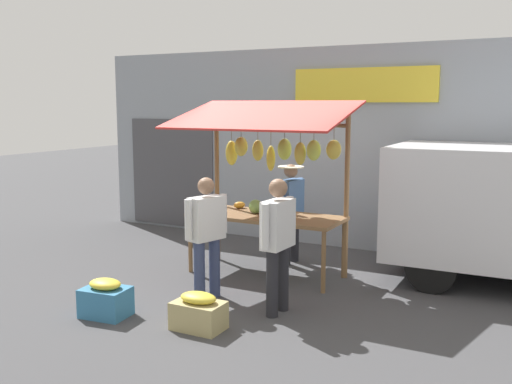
{
  "coord_description": "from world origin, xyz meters",
  "views": [
    {
      "loc": [
        -3.73,
        7.35,
        2.45
      ],
      "look_at": [
        0.0,
        0.3,
        1.25
      ],
      "focal_mm": 41.3,
      "sensor_mm": 36.0,
      "label": 1
    }
  ],
  "objects_px": {
    "produce_crate_near": "(106,299)",
    "shopper_with_ponytail": "(207,230)",
    "shopper_in_grey_tee": "(278,237)",
    "produce_crate_side": "(199,312)",
    "market_stall": "(268,167)",
    "vendor_with_sunhat": "(291,206)"
  },
  "relations": [
    {
      "from": "market_stall",
      "to": "produce_crate_near",
      "type": "bearing_deg",
      "value": 70.36
    },
    {
      "from": "produce_crate_near",
      "to": "produce_crate_side",
      "type": "xyz_separation_m",
      "value": [
        -1.17,
        -0.17,
        -0.02
      ]
    },
    {
      "from": "market_stall",
      "to": "produce_crate_near",
      "type": "height_order",
      "value": "market_stall"
    },
    {
      "from": "produce_crate_near",
      "to": "produce_crate_side",
      "type": "height_order",
      "value": "produce_crate_near"
    },
    {
      "from": "produce_crate_side",
      "to": "produce_crate_near",
      "type": "bearing_deg",
      "value": 8.28
    },
    {
      "from": "vendor_with_sunhat",
      "to": "shopper_with_ponytail",
      "type": "bearing_deg",
      "value": 0.22
    },
    {
      "from": "produce_crate_near",
      "to": "shopper_with_ponytail",
      "type": "bearing_deg",
      "value": -123.13
    },
    {
      "from": "shopper_with_ponytail",
      "to": "produce_crate_near",
      "type": "height_order",
      "value": "shopper_with_ponytail"
    },
    {
      "from": "shopper_in_grey_tee",
      "to": "shopper_with_ponytail",
      "type": "xyz_separation_m",
      "value": [
        1.02,
        -0.06,
        -0.04
      ]
    },
    {
      "from": "shopper_in_grey_tee",
      "to": "produce_crate_side",
      "type": "xyz_separation_m",
      "value": [
        0.55,
        0.85,
        -0.73
      ]
    },
    {
      "from": "market_stall",
      "to": "produce_crate_side",
      "type": "relative_size",
      "value": 4.46
    },
    {
      "from": "produce_crate_near",
      "to": "produce_crate_side",
      "type": "bearing_deg",
      "value": -171.72
    },
    {
      "from": "market_stall",
      "to": "shopper_with_ponytail",
      "type": "relative_size",
      "value": 1.61
    },
    {
      "from": "shopper_in_grey_tee",
      "to": "produce_crate_side",
      "type": "height_order",
      "value": "shopper_in_grey_tee"
    },
    {
      "from": "market_stall",
      "to": "vendor_with_sunhat",
      "type": "xyz_separation_m",
      "value": [
        -0.05,
        -0.67,
        -0.67
      ]
    },
    {
      "from": "produce_crate_near",
      "to": "market_stall",
      "type": "bearing_deg",
      "value": -109.64
    },
    {
      "from": "shopper_with_ponytail",
      "to": "produce_crate_side",
      "type": "height_order",
      "value": "shopper_with_ponytail"
    },
    {
      "from": "shopper_in_grey_tee",
      "to": "market_stall",
      "type": "bearing_deg",
      "value": 33.52
    },
    {
      "from": "vendor_with_sunhat",
      "to": "shopper_in_grey_tee",
      "type": "bearing_deg",
      "value": 27.17
    },
    {
      "from": "market_stall",
      "to": "produce_crate_near",
      "type": "relative_size",
      "value": 4.39
    },
    {
      "from": "produce_crate_side",
      "to": "vendor_with_sunhat",
      "type": "bearing_deg",
      "value": -85.17
    },
    {
      "from": "vendor_with_sunhat",
      "to": "shopper_in_grey_tee",
      "type": "distance_m",
      "value": 2.24
    }
  ]
}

